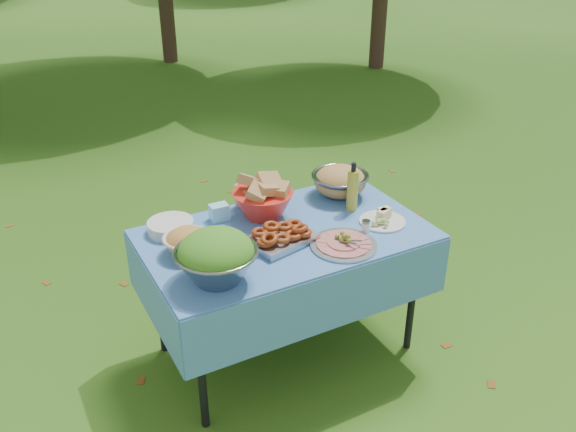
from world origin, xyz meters
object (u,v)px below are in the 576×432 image
object	(u,v)px
plate_stack	(171,226)
oil_bottle	(353,186)
pasta_bowl_steel	(340,181)
picnic_table	(286,293)
charcuterie_platter	(344,239)
bread_bowl	(263,197)
salad_bowl	(216,257)

from	to	relation	value
plate_stack	oil_bottle	xyz separation A→B (m)	(0.97, -0.23, 0.11)
pasta_bowl_steel	plate_stack	bearing A→B (deg)	177.53
picnic_table	charcuterie_platter	size ratio (longest dim) A/B	4.34
picnic_table	bread_bowl	bearing A→B (deg)	93.92
pasta_bowl_steel	salad_bowl	bearing A→B (deg)	-153.24
plate_stack	oil_bottle	bearing A→B (deg)	-13.51
bread_bowl	charcuterie_platter	xyz separation A→B (m)	(0.21, -0.48, -0.07)
plate_stack	pasta_bowl_steel	world-z (taller)	pasta_bowl_steel
plate_stack	oil_bottle	world-z (taller)	oil_bottle
picnic_table	salad_bowl	xyz separation A→B (m)	(-0.48, -0.23, 0.50)
bread_bowl	pasta_bowl_steel	world-z (taller)	bread_bowl
plate_stack	bread_bowl	distance (m)	0.51
plate_stack	bread_bowl	xyz separation A→B (m)	(0.50, -0.07, 0.08)
oil_bottle	pasta_bowl_steel	bearing A→B (deg)	77.62
charcuterie_platter	oil_bottle	distance (m)	0.42
oil_bottle	plate_stack	bearing A→B (deg)	166.49
salad_bowl	charcuterie_platter	distance (m)	0.67
salad_bowl	bread_bowl	bearing A→B (deg)	45.21
bread_bowl	oil_bottle	world-z (taller)	oil_bottle
pasta_bowl_steel	charcuterie_platter	distance (m)	0.59
plate_stack	bread_bowl	size ratio (longest dim) A/B	0.73
plate_stack	oil_bottle	distance (m)	1.00
bread_bowl	oil_bottle	size ratio (longest dim) A/B	1.19
picnic_table	oil_bottle	world-z (taller)	oil_bottle
picnic_table	oil_bottle	size ratio (longest dim) A/B	5.24
charcuterie_platter	bread_bowl	bearing A→B (deg)	113.33
salad_bowl	bread_bowl	distance (m)	0.65
bread_bowl	oil_bottle	distance (m)	0.50
pasta_bowl_steel	oil_bottle	size ratio (longest dim) A/B	1.18
plate_stack	pasta_bowl_steel	xyz separation A→B (m)	(1.01, -0.04, 0.06)
salad_bowl	charcuterie_platter	bearing A→B (deg)	-1.70
salad_bowl	oil_bottle	size ratio (longest dim) A/B	1.35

